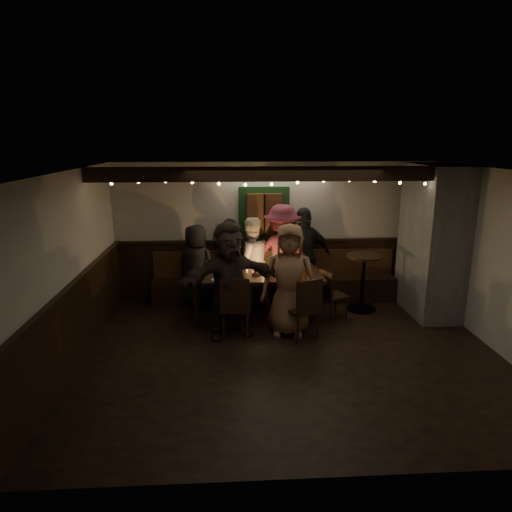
{
  "coord_description": "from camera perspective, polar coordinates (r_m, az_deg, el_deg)",
  "views": [
    {
      "loc": [
        -0.86,
        -5.99,
        3.01
      ],
      "look_at": [
        -0.4,
        1.6,
        1.05
      ],
      "focal_mm": 32.0,
      "sensor_mm": 36.0,
      "label": 1
    }
  ],
  "objects": [
    {
      "name": "person_f",
      "position": [
        6.98,
        -3.31,
        -3.04
      ],
      "size": [
        1.78,
        1.1,
        1.83
      ],
      "primitive_type": "imported",
      "rotation": [
        0.0,
        0.0,
        0.35
      ],
      "color": "#362823",
      "rests_on": "ground"
    },
    {
      "name": "high_top",
      "position": [
        8.36,
        13.25,
        -2.38
      ],
      "size": [
        0.64,
        0.64,
        1.02
      ],
      "color": "black",
      "rests_on": "ground"
    },
    {
      "name": "dining_table",
      "position": [
        7.75,
        0.06,
        -2.73
      ],
      "size": [
        2.21,
        0.95,
        0.96
      ],
      "color": "black",
      "rests_on": "ground"
    },
    {
      "name": "person_b",
      "position": [
        8.44,
        -3.27,
        -0.66
      ],
      "size": [
        0.64,
        0.47,
        1.62
      ],
      "primitive_type": "imported",
      "rotation": [
        0.0,
        0.0,
        2.99
      ],
      "color": "black",
      "rests_on": "ground"
    },
    {
      "name": "chair_near_right",
      "position": [
        7.0,
        6.16,
        -6.17
      ],
      "size": [
        0.59,
        0.59,
        0.99
      ],
      "color": "black",
      "rests_on": "ground"
    },
    {
      "name": "chair_end",
      "position": [
        7.9,
        9.27,
        -4.41
      ],
      "size": [
        0.5,
        0.5,
        0.86
      ],
      "color": "black",
      "rests_on": "ground"
    },
    {
      "name": "person_g",
      "position": [
        7.09,
        4.13,
        -3.0
      ],
      "size": [
        0.94,
        0.69,
        1.77
      ],
      "primitive_type": "imported",
      "rotation": [
        0.0,
        0.0,
        -0.15
      ],
      "color": "#A2704A",
      "rests_on": "ground"
    },
    {
      "name": "room",
      "position": [
        7.9,
        10.76,
        0.01
      ],
      "size": [
        6.02,
        5.01,
        2.62
      ],
      "color": "black",
      "rests_on": "ground"
    },
    {
      "name": "person_a",
      "position": [
        8.4,
        -7.45,
        -1.2
      ],
      "size": [
        0.88,
        0.74,
        1.52
      ],
      "primitive_type": "imported",
      "rotation": [
        0.0,
        0.0,
        2.73
      ],
      "color": "black",
      "rests_on": "ground"
    },
    {
      "name": "person_d",
      "position": [
        8.4,
        3.28,
        0.12
      ],
      "size": [
        1.33,
        0.96,
        1.87
      ],
      "primitive_type": "imported",
      "rotation": [
        0.0,
        0.0,
        2.91
      ],
      "color": "maroon",
      "rests_on": "ground"
    },
    {
      "name": "person_c",
      "position": [
        8.35,
        -0.7,
        -0.73
      ],
      "size": [
        0.94,
        0.81,
        1.65
      ],
      "primitive_type": "imported",
      "rotation": [
        0.0,
        0.0,
        3.41
      ],
      "color": "#F4E4CC",
      "rests_on": "ground"
    },
    {
      "name": "chair_near_left",
      "position": [
        7.03,
        -2.58,
        -5.99
      ],
      "size": [
        0.49,
        0.49,
        0.99
      ],
      "color": "black",
      "rests_on": "ground"
    },
    {
      "name": "person_e",
      "position": [
        8.54,
        6.02,
        0.07
      ],
      "size": [
        1.14,
        0.73,
        1.8
      ],
      "primitive_type": "imported",
      "rotation": [
        0.0,
        0.0,
        3.43
      ],
      "color": "#222327",
      "rests_on": "ground"
    }
  ]
}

